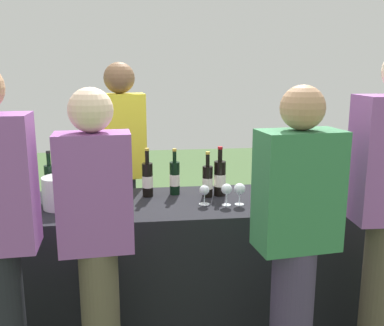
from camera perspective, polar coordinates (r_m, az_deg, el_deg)
The scene contains 20 objects.
ground_plane at distance 3.12m, azimuth 0.00°, elevation -19.10°, with size 12.00×12.00×0.00m, color #476638.
tasting_table at distance 2.93m, azimuth 0.00°, elevation -12.46°, with size 2.61×0.70×0.80m, color black.
wine_bottle_0 at distance 2.90m, azimuth -18.14°, elevation -2.50°, with size 0.07×0.07×0.33m.
wine_bottle_1 at distance 2.84m, azimuth -14.78°, elevation -2.49°, with size 0.08×0.08×0.34m.
wine_bottle_2 at distance 2.87m, azimuth -5.87°, elevation -2.13°, with size 0.07×0.07×0.32m.
wine_bottle_3 at distance 2.91m, azimuth -2.29°, elevation -1.94°, with size 0.07×0.07×0.31m.
wine_bottle_4 at distance 2.85m, azimuth 2.06°, elevation -2.36°, with size 0.07×0.07×0.30m.
wine_bottle_5 at distance 2.89m, azimuth 3.67°, elevation -1.94°, with size 0.08×0.08×0.33m.
wine_bottle_6 at distance 2.98m, azimuth 12.88°, elevation -1.99°, with size 0.07×0.07×0.31m.
wine_bottle_7 at distance 3.16m, azimuth 17.89°, elevation -1.37°, with size 0.07×0.07×0.33m.
wine_glass_0 at distance 2.65m, azimuth -14.25°, elevation -4.01°, with size 0.06×0.06×0.14m.
wine_glass_1 at distance 2.69m, azimuth -10.34°, elevation -3.89°, with size 0.07×0.07×0.13m.
wine_glass_2 at distance 2.70m, azimuth 1.64°, elevation -3.72°, with size 0.07×0.07×0.13m.
wine_glass_3 at distance 2.68m, azimuth 4.57°, elevation -3.54°, with size 0.07×0.07×0.14m.
wine_glass_4 at distance 2.70m, azimuth 6.29°, elevation -3.48°, with size 0.07×0.07×0.14m.
wine_glass_5 at distance 2.89m, azimuth 16.53°, elevation -2.98°, with size 0.06×0.06×0.13m.
ice_bucket at distance 2.75m, azimuth -16.87°, elevation -3.70°, with size 0.22×0.22×0.19m, color silver.
server_pouring at distance 3.29m, azimuth -9.16°, elevation -0.10°, with size 0.37×0.23×1.67m.
guest_1 at distance 2.17m, azimuth -12.42°, elevation -9.01°, with size 0.36×0.22×1.55m.
guest_2 at distance 2.20m, azimuth 13.48°, elevation -9.05°, with size 0.41×0.26×1.56m.
Camera 1 is at (-0.33, -2.64, 1.63)m, focal length 40.56 mm.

